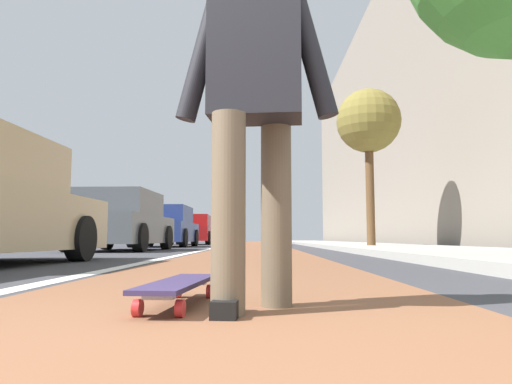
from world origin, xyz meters
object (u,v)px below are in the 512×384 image
at_px(parked_car_mid, 122,222).
at_px(parked_car_end, 192,230).
at_px(skateboard, 179,285).
at_px(street_tree_mid, 368,123).
at_px(skater_person, 255,94).
at_px(parked_car_far, 165,227).
at_px(traffic_light, 225,187).

relative_size(parked_car_mid, parked_car_end, 0.93).
xyz_separation_m(skateboard, street_tree_mid, (11.09, -3.45, 3.49)).
relative_size(skater_person, parked_car_mid, 0.40).
relative_size(skateboard, parked_car_mid, 0.21).
bearing_deg(parked_car_mid, skater_person, -160.66).
bearing_deg(skateboard, parked_car_far, 11.59).
xyz_separation_m(traffic_light, street_tree_mid, (-11.99, -4.96, 0.54)).
bearing_deg(traffic_light, skater_person, -175.44).
xyz_separation_m(parked_car_end, street_tree_mid, (-10.87, -6.55, 2.87)).
bearing_deg(skateboard, street_tree_mid, -17.29).
height_order(skater_person, street_tree_mid, street_tree_mid).
distance_m(skateboard, traffic_light, 23.31).
relative_size(parked_car_far, traffic_light, 0.93).
relative_size(parked_car_far, street_tree_mid, 0.90).
relative_size(skateboard, traffic_light, 0.19).
bearing_deg(street_tree_mid, parked_car_far, 57.26).
relative_size(parked_car_mid, traffic_light, 0.92).
bearing_deg(street_tree_mid, skateboard, 162.71).
bearing_deg(traffic_light, street_tree_mid, -157.53).
xyz_separation_m(parked_car_mid, street_tree_mid, (1.31, -6.59, 2.87)).
height_order(skateboard, skater_person, skater_person).
xyz_separation_m(parked_car_mid, parked_car_end, (12.19, -0.04, 0.01)).
height_order(parked_car_far, street_tree_mid, street_tree_mid).
distance_m(traffic_light, street_tree_mid, 12.98).
height_order(skater_person, parked_car_mid, skater_person).
distance_m(skater_person, traffic_light, 23.39).
distance_m(parked_car_end, traffic_light, 3.03).
bearing_deg(traffic_light, parked_car_far, 168.07).
distance_m(skateboard, parked_car_far, 15.66).
relative_size(traffic_light, street_tree_mid, 0.97).
xyz_separation_m(skateboard, traffic_light, (23.08, 1.51, 2.95)).
xyz_separation_m(skater_person, parked_car_mid, (9.92, 3.48, -0.22)).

